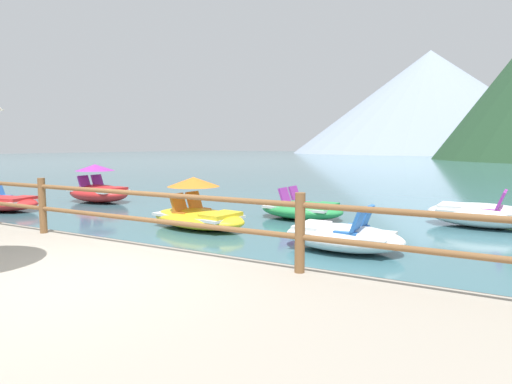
{
  "coord_description": "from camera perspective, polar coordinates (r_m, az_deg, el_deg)",
  "views": [
    {
      "loc": [
        4.28,
        -2.99,
        1.89
      ],
      "look_at": [
        -0.1,
        5.0,
        0.9
      ],
      "focal_mm": 29.78,
      "sensor_mm": 36.0,
      "label": 1
    }
  ],
  "objects": [
    {
      "name": "pedal_boat_0",
      "position": [
        11.27,
        28.07,
        -2.66
      ],
      "size": [
        2.53,
        1.46,
        0.88
      ],
      "color": "white",
      "rests_on": "ground"
    },
    {
      "name": "dock_railing",
      "position": [
        6.31,
        -14.43,
        -2.29
      ],
      "size": [
        23.92,
        0.12,
        0.95
      ],
      "color": "brown",
      "rests_on": "promenade_dock"
    },
    {
      "name": "pedal_boat_4",
      "position": [
        9.9,
        -7.83,
        -2.68
      ],
      "size": [
        2.72,
        1.61,
        1.18
      ],
      "color": "yellow",
      "rests_on": "ground"
    },
    {
      "name": "pedal_boat_6",
      "position": [
        14.54,
        -31.12,
        -1.21
      ],
      "size": [
        2.71,
        1.79,
        0.81
      ],
      "color": "red",
      "rests_on": "ground"
    },
    {
      "name": "pedal_boat_5",
      "position": [
        15.32,
        -20.44,
        0.35
      ],
      "size": [
        2.46,
        1.42,
        1.28
      ],
      "color": "red",
      "rests_on": "ground"
    },
    {
      "name": "pedal_boat_1",
      "position": [
        7.92,
        11.52,
        -5.86
      ],
      "size": [
        2.23,
        1.31,
        0.82
      ],
      "color": "white",
      "rests_on": "ground"
    },
    {
      "name": "ground_plane",
      "position": [
        43.24,
        23.11,
        3.2
      ],
      "size": [
        200.0,
        200.0,
        0.0
      ],
      "primitive_type": "plane",
      "color": "#3D6B75"
    },
    {
      "name": "distant_peak",
      "position": [
        121.74,
        22.17,
        11.1
      ],
      "size": [
        70.06,
        70.06,
        26.49
      ],
      "primitive_type": "cone",
      "color": "#93A3B7",
      "rests_on": "ground"
    },
    {
      "name": "pedal_boat_2",
      "position": [
        11.16,
        6.19,
        -2.3
      ],
      "size": [
        2.35,
        1.53,
        0.82
      ],
      "color": "green",
      "rests_on": "ground"
    }
  ]
}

